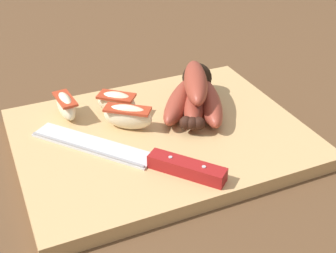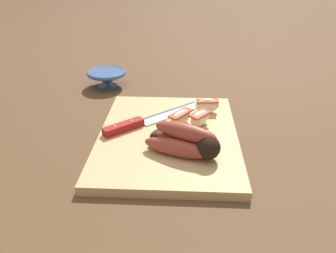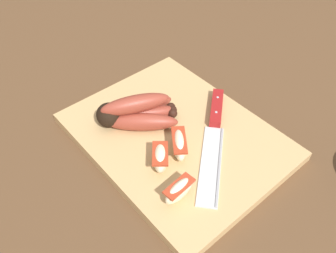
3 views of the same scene
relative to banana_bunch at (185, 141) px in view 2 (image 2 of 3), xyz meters
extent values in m
plane|color=brown|center=(-0.09, -0.02, -0.04)|extent=(6.00, 6.00, 0.00)
cube|color=tan|center=(-0.07, -0.04, -0.03)|extent=(0.40, 0.31, 0.02)
sphere|color=black|center=(0.03, 0.04, 0.00)|extent=(0.05, 0.05, 0.05)
ellipsoid|color=brown|center=(-0.02, 0.00, -0.01)|extent=(0.12, 0.13, 0.04)
sphere|color=black|center=(-0.04, -0.06, -0.01)|extent=(0.02, 0.02, 0.02)
ellipsoid|color=brown|center=(0.00, -0.01, -0.01)|extent=(0.10, 0.14, 0.04)
sphere|color=black|center=(-0.04, -0.06, -0.01)|extent=(0.02, 0.02, 0.02)
ellipsoid|color=brown|center=(0.01, -0.02, -0.01)|extent=(0.08, 0.14, 0.04)
sphere|color=black|center=(-0.03, -0.07, -0.01)|extent=(0.02, 0.02, 0.02)
ellipsoid|color=brown|center=(0.00, 0.00, 0.02)|extent=(0.09, 0.14, 0.04)
cylinder|color=white|center=(-0.01, -0.02, 0.01)|extent=(0.02, 0.02, 0.00)
cube|color=silver|center=(-0.17, -0.03, -0.02)|extent=(0.14, 0.16, 0.00)
cube|color=#99999E|center=(-0.18, -0.04, -0.02)|extent=(0.12, 0.14, 0.00)
cube|color=maroon|center=(-0.08, -0.14, -0.02)|extent=(0.08, 0.09, 0.02)
cylinder|color=#B2B2B7|center=(-0.07, -0.16, -0.01)|extent=(0.00, 0.01, 0.00)
cylinder|color=#B2B2B7|center=(-0.10, -0.12, -0.01)|extent=(0.01, 0.01, 0.00)
ellipsoid|color=beige|center=(-0.11, 0.03, -0.01)|extent=(0.06, 0.06, 0.04)
cube|color=#B2381E|center=(-0.11, 0.03, 0.01)|extent=(0.06, 0.06, 0.00)
ellipsoid|color=beige|center=(-0.19, 0.05, -0.01)|extent=(0.03, 0.06, 0.04)
cube|color=#B2381E|center=(-0.19, 0.05, 0.01)|extent=(0.03, 0.06, 0.00)
ellipsoid|color=beige|center=(-0.11, -0.01, -0.01)|extent=(0.07, 0.06, 0.04)
cube|color=#B2381E|center=(-0.11, -0.01, 0.01)|extent=(0.07, 0.06, 0.00)
cylinder|color=#385684|center=(-0.40, -0.25, -0.04)|extent=(0.06, 0.06, 0.01)
torus|color=#385684|center=(-0.40, -0.25, 0.00)|extent=(0.12, 0.12, 0.01)
cone|color=#385684|center=(-0.40, -0.25, -0.02)|extent=(0.10, 0.10, 0.05)
camera|label=1|loc=(-0.29, -0.55, 0.33)|focal=49.05mm
camera|label=2|loc=(0.58, -0.01, 0.35)|focal=35.87mm
camera|label=3|loc=(-0.42, 0.28, 0.47)|focal=38.05mm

